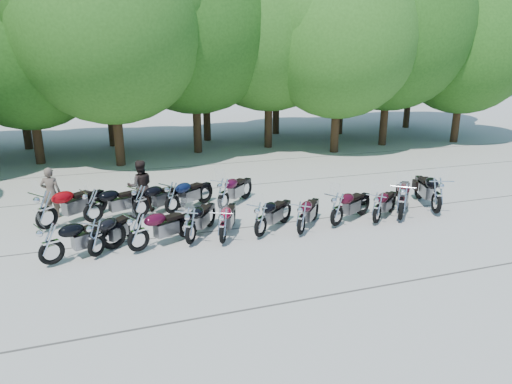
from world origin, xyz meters
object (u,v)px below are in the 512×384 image
object	(u,v)px
motorcycle_4	(223,225)
motorcycle_10	(437,195)
motorcycle_3	(190,225)
rider_1	(140,186)
motorcycle_0	(50,243)
motorcycle_13	(140,200)
motorcycle_12	(93,205)
motorcycle_9	(402,200)
motorcycle_15	(223,193)
motorcycle_7	(337,208)
rider_0	(51,193)
motorcycle_2	(138,231)
motorcycle_6	(302,217)
motorcycle_1	(96,237)
motorcycle_14	(172,197)
motorcycle_5	(261,219)
motorcycle_11	(46,209)
motorcycle_8	(377,207)

from	to	relation	value
motorcycle_4	motorcycle_10	distance (m)	7.23
motorcycle_3	rider_1	distance (m)	3.60
motorcycle_0	motorcycle_13	world-z (taller)	motorcycle_0
motorcycle_12	motorcycle_9	bearing A→B (deg)	-128.73
motorcycle_3	motorcycle_15	xyz separation A→B (m)	(1.57, 2.51, 0.03)
motorcycle_4	motorcycle_12	world-z (taller)	motorcycle_12
motorcycle_10	motorcycle_7	bearing A→B (deg)	20.47
motorcycle_10	rider_0	size ratio (longest dim) A/B	1.51
motorcycle_13	rider_1	distance (m)	0.85
motorcycle_4	motorcycle_15	bearing A→B (deg)	-79.88
motorcycle_0	motorcycle_2	distance (m)	2.10
motorcycle_6	motorcycle_13	xyz separation A→B (m)	(-4.28, 2.94, 0.04)
motorcycle_1	motorcycle_15	bearing A→B (deg)	-106.77
motorcycle_10	motorcycle_14	bearing A→B (deg)	2.14
motorcycle_2	motorcycle_10	world-z (taller)	motorcycle_10
motorcycle_4	motorcycle_10	world-z (taller)	motorcycle_10
motorcycle_9	motorcycle_7	bearing A→B (deg)	34.00
motorcycle_5	motorcycle_11	world-z (taller)	motorcycle_11
motorcycle_6	motorcycle_13	bearing A→B (deg)	5.38
motorcycle_1	motorcycle_12	bearing A→B (deg)	-47.06
motorcycle_10	rider_0	bearing A→B (deg)	3.04
motorcycle_4	rider_0	size ratio (longest dim) A/B	1.25
motorcycle_5	motorcycle_11	distance (m)	6.36
motorcycle_6	motorcycle_9	xyz separation A→B (m)	(3.45, 0.11, 0.12)
motorcycle_4	motorcycle_5	size ratio (longest dim) A/B	0.97
motorcycle_3	motorcycle_9	size ratio (longest dim) A/B	0.86
motorcycle_10	motorcycle_11	bearing A→B (deg)	8.96
motorcycle_3	motorcycle_5	xyz separation A→B (m)	(1.98, -0.12, -0.01)
rider_1	motorcycle_14	bearing A→B (deg)	140.75
motorcycle_11	rider_0	world-z (taller)	rider_0
motorcycle_12	motorcycle_13	xyz separation A→B (m)	(1.43, 0.02, -0.01)
motorcycle_12	motorcycle_13	size ratio (longest dim) A/B	1.01
motorcycle_3	motorcycle_7	size ratio (longest dim) A/B	0.98
rider_1	motorcycle_12	bearing A→B (deg)	28.21
motorcycle_2	motorcycle_12	bearing A→B (deg)	-2.46
motorcycle_4	motorcycle_13	distance (m)	3.47
rider_1	motorcycle_13	bearing A→B (deg)	83.51
motorcycle_6	motorcycle_10	distance (m)	4.93
motorcycle_6	motorcycle_9	world-z (taller)	motorcycle_9
motorcycle_1	motorcycle_14	xyz separation A→B (m)	(2.34, 2.72, 0.03)
motorcycle_0	motorcycle_12	xyz separation A→B (m)	(0.95, 2.81, -0.00)
motorcycle_2	motorcycle_11	xyz separation A→B (m)	(-2.45, 2.48, 0.07)
motorcycle_12	motorcycle_13	world-z (taller)	motorcycle_12
motorcycle_11	motorcycle_14	size ratio (longest dim) A/B	1.12
motorcycle_8	rider_0	xyz separation A→B (m)	(-9.55, 3.91, 0.25)
motorcycle_0	motorcycle_1	size ratio (longest dim) A/B	1.07
motorcycle_6	motorcycle_12	xyz separation A→B (m)	(-5.71, 2.92, 0.05)
motorcycle_7	motorcycle_9	distance (m)	2.17
motorcycle_5	motorcycle_2	bearing A→B (deg)	47.71
motorcycle_0	motorcycle_2	world-z (taller)	motorcycle_0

